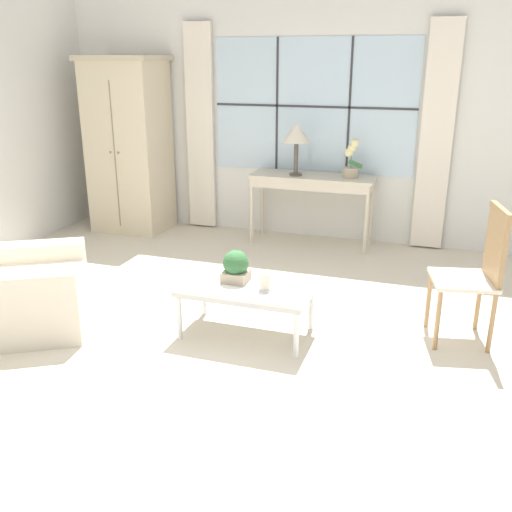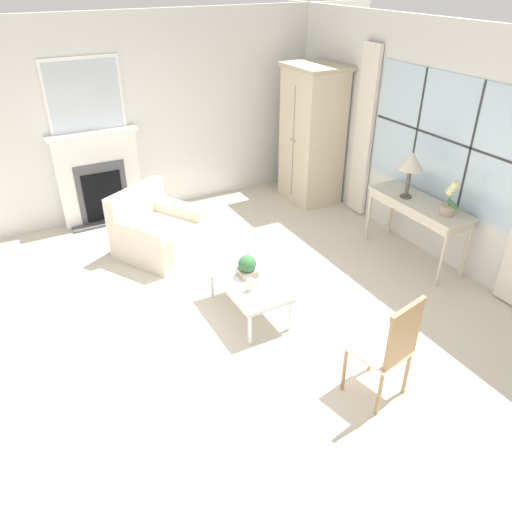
# 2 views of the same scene
# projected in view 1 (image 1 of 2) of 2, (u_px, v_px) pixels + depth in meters

# --- Properties ---
(ground_plane) EXTENTS (14.00, 14.00, 0.00)m
(ground_plane) POSITION_uv_depth(u_px,v_px,m) (214.00, 349.00, 4.22)
(ground_plane) COLOR beige
(wall_back_windowed) EXTENTS (7.20, 0.14, 2.80)m
(wall_back_windowed) POSITION_uv_depth(u_px,v_px,m) (313.00, 118.00, 6.47)
(wall_back_windowed) COLOR silver
(wall_back_windowed) RESTS_ON ground_plane
(armoire) EXTENTS (0.93, 0.73, 2.06)m
(armoire) POSITION_uv_depth(u_px,v_px,m) (129.00, 145.00, 6.86)
(armoire) COLOR beige
(armoire) RESTS_ON ground_plane
(console_table) EXTENTS (1.38, 0.48, 0.80)m
(console_table) POSITION_uv_depth(u_px,v_px,m) (312.00, 183.00, 6.38)
(console_table) COLOR beige
(console_table) RESTS_ON ground_plane
(table_lamp) EXTENTS (0.31, 0.31, 0.58)m
(table_lamp) POSITION_uv_depth(u_px,v_px,m) (297.00, 134.00, 6.19)
(table_lamp) COLOR #4C4742
(table_lamp) RESTS_ON console_table
(potted_orchid) EXTENTS (0.22, 0.17, 0.42)m
(potted_orchid) POSITION_uv_depth(u_px,v_px,m) (351.00, 162.00, 6.18)
(potted_orchid) COLOR tan
(potted_orchid) RESTS_ON console_table
(armchair_upholstered) EXTENTS (1.24, 1.26, 0.84)m
(armchair_upholstered) POSITION_uv_depth(u_px,v_px,m) (20.00, 293.00, 4.50)
(armchair_upholstered) COLOR beige
(armchair_upholstered) RESTS_ON ground_plane
(side_chair_wooden) EXTENTS (0.52, 0.52, 1.04)m
(side_chair_wooden) POSITION_uv_depth(u_px,v_px,m) (479.00, 267.00, 4.17)
(side_chair_wooden) COLOR beige
(side_chair_wooden) RESTS_ON ground_plane
(coffee_table) EXTENTS (1.01, 0.57, 0.42)m
(coffee_table) POSITION_uv_depth(u_px,v_px,m) (246.00, 289.00, 4.33)
(coffee_table) COLOR silver
(coffee_table) RESTS_ON ground_plane
(potted_plant_small) EXTENTS (0.20, 0.20, 0.25)m
(potted_plant_small) POSITION_uv_depth(u_px,v_px,m) (236.00, 267.00, 4.32)
(potted_plant_small) COLOR tan
(potted_plant_small) RESTS_ON coffee_table
(pillar_candle) EXTENTS (0.11, 0.11, 0.15)m
(pillar_candle) POSITION_uv_depth(u_px,v_px,m) (265.00, 282.00, 4.17)
(pillar_candle) COLOR silver
(pillar_candle) RESTS_ON coffee_table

